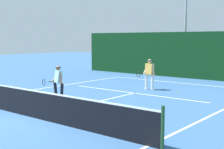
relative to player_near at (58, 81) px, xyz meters
name	(u,v)px	position (x,y,z in m)	size (l,w,h in m)	color
ground_plane	(31,117)	(1.71, -2.80, -0.83)	(80.00, 80.00, 0.00)	#376092
court_line_baseline_far	(179,83)	(1.71, 8.40, -0.83)	(9.71, 0.10, 0.01)	white
court_line_sideline_right	(148,146)	(6.56, -2.80, -0.83)	(0.10, 22.39, 0.01)	white
court_line_service	(134,93)	(1.71, 3.56, -0.83)	(7.92, 0.10, 0.01)	white
court_line_centre	(92,103)	(1.71, 0.40, -0.83)	(0.10, 6.40, 0.01)	white
tennis_net	(30,103)	(1.71, -2.80, -0.33)	(10.65, 0.09, 1.11)	#1E4723
player_near	(58,81)	(0.00, 0.00, 0.00)	(1.00, 0.85, 1.53)	black
player_far	(149,73)	(1.69, 4.96, 0.08)	(0.84, 0.84, 1.66)	silver
tennis_ball	(177,93)	(3.42, 4.88, -0.80)	(0.07, 0.07, 0.07)	#D1E033
back_fence_windscreen	(197,55)	(1.71, 10.93, 0.78)	(19.33, 0.12, 3.22)	#0C3314
light_pole	(186,18)	(0.03, 12.54, 3.45)	(0.55, 0.44, 6.91)	#9EA39E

